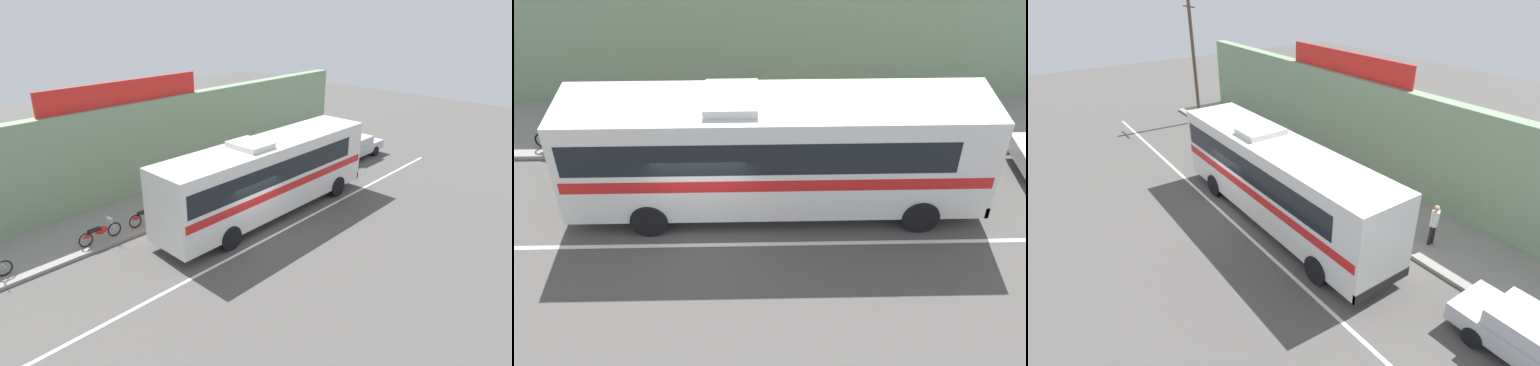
% 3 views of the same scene
% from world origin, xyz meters
% --- Properties ---
extents(ground_plane, '(70.00, 70.00, 0.00)m').
position_xyz_m(ground_plane, '(0.00, 0.00, 0.00)').
color(ground_plane, '#4F4C49').
extents(sidewalk_slab, '(30.00, 3.60, 0.14)m').
position_xyz_m(sidewalk_slab, '(0.00, 5.20, 0.07)').
color(sidewalk_slab, gray).
rests_on(sidewalk_slab, ground_plane).
extents(storefront_facade, '(30.00, 0.70, 4.80)m').
position_xyz_m(storefront_facade, '(0.00, 7.35, 2.40)').
color(storefront_facade, gray).
rests_on(storefront_facade, ground_plane).
extents(road_center_stripe, '(30.00, 0.14, 0.01)m').
position_xyz_m(road_center_stripe, '(0.00, -0.80, 0.00)').
color(road_center_stripe, silver).
rests_on(road_center_stripe, ground_plane).
extents(intercity_bus, '(11.82, 2.60, 3.78)m').
position_xyz_m(intercity_bus, '(1.97, 0.87, 2.07)').
color(intercity_bus, silver).
rests_on(intercity_bus, ground_plane).
extents(motorcycle_red, '(1.90, 0.56, 0.94)m').
position_xyz_m(motorcycle_red, '(-4.94, 3.88, 0.57)').
color(motorcycle_red, black).
rests_on(motorcycle_red, sidewalk_slab).
extents(motorcycle_orange, '(1.94, 0.56, 0.94)m').
position_xyz_m(motorcycle_orange, '(-2.63, 3.88, 0.57)').
color(motorcycle_orange, black).
rests_on(motorcycle_orange, sidewalk_slab).
extents(pedestrian_far_left, '(0.30, 0.48, 1.63)m').
position_xyz_m(pedestrian_far_left, '(5.42, 4.49, 1.08)').
color(pedestrian_far_left, black).
rests_on(pedestrian_far_left, sidewalk_slab).
extents(pedestrian_near_shop, '(0.30, 0.48, 1.70)m').
position_xyz_m(pedestrian_near_shop, '(7.03, 4.58, 1.13)').
color(pedestrian_near_shop, black).
rests_on(pedestrian_near_shop, sidewalk_slab).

